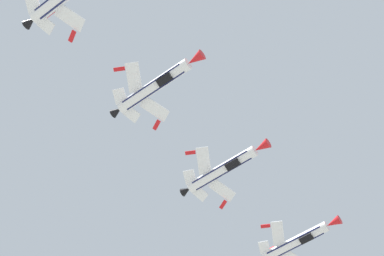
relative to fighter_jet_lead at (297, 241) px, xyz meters
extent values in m
cylinder|color=white|center=(-0.24, 0.15, 0.00)|extent=(11.09, 7.78, 1.70)
cube|color=#191E4C|center=(-0.34, -0.02, -0.43)|extent=(9.34, 6.58, 0.97)
cone|color=red|center=(5.83, -3.63, 0.00)|extent=(2.86, 2.60, 1.56)
ellipsoid|color=#192333|center=(2.14, -1.02, 0.58)|extent=(3.49, 2.93, 1.46)
cube|color=black|center=(1.42, -1.28, -0.74)|extent=(2.58, 2.31, 1.22)
cube|color=white|center=(-2.97, -0.99, 1.01)|extent=(2.16, 4.02, 1.94)
cube|color=red|center=(-4.92, -2.02, 1.89)|extent=(1.63, 0.72, 0.45)
cube|color=white|center=(-5.30, 1.66, 0.64)|extent=(2.03, 2.33, 1.07)
cube|color=red|center=(-3.92, 3.33, 1.64)|extent=(2.88, 2.45, 2.44)
cylinder|color=white|center=(-11.50, -15.57, 0.23)|extent=(11.09, 7.78, 1.70)
cube|color=#191E4C|center=(-11.61, -15.74, -0.19)|extent=(9.34, 6.57, 1.00)
cone|color=red|center=(-5.43, -19.34, 0.23)|extent=(2.86, 2.60, 1.56)
cone|color=black|center=(-17.24, -12.00, 0.23)|extent=(2.08, 2.00, 1.36)
ellipsoid|color=#192333|center=(-9.11, -16.72, 0.80)|extent=(3.50, 2.94, 1.47)
cube|color=black|center=(-9.86, -17.01, -0.50)|extent=(2.59, 2.31, 1.24)
cube|color=white|center=(-11.74, -12.71, -1.00)|extent=(4.29, 3.58, 2.04)
cube|color=red|center=(-11.70, -10.52, -1.93)|extent=(1.33, 1.69, 0.46)
cube|color=white|center=(-14.22, -16.68, 1.31)|extent=(2.16, 3.97, 2.04)
cube|color=red|center=(-16.16, -17.69, 2.24)|extent=(1.63, 0.71, 0.46)
cube|color=white|center=(-15.11, -11.71, -0.45)|extent=(2.65, 2.58, 1.12)
cube|color=white|center=(-16.56, -14.04, 0.90)|extent=(2.02, 2.30, 1.12)
cube|color=red|center=(-15.16, -12.35, 1.85)|extent=(2.91, 2.50, 2.42)
cylinder|color=white|center=(-20.20, -30.48, 0.68)|extent=(11.09, 7.78, 1.70)
cube|color=#191E4C|center=(-20.30, -30.63, 0.24)|extent=(9.35, 6.59, 0.92)
cone|color=red|center=(-14.13, -34.25, 0.68)|extent=(2.86, 2.60, 1.56)
cone|color=black|center=(-25.93, -26.91, 0.68)|extent=(2.08, 2.00, 1.36)
ellipsoid|color=#192333|center=(-17.83, -31.67, 1.27)|extent=(3.47, 2.91, 1.43)
cube|color=black|center=(-18.53, -31.88, -0.07)|extent=(2.57, 2.30, 1.19)
cube|color=white|center=(-20.40, -27.55, -0.39)|extent=(4.38, 3.63, 1.77)
cube|color=red|center=(-20.32, -25.31, -1.18)|extent=(1.33, 1.69, 0.43)
cube|color=white|center=(-22.95, -31.65, 1.59)|extent=(2.16, 4.08, 1.77)
cube|color=red|center=(-24.93, -32.71, 2.38)|extent=(1.63, 0.72, 0.43)
cube|color=white|center=(-23.79, -26.59, 0.10)|extent=(2.70, 2.61, 0.98)
cube|color=white|center=(-25.28, -28.98, 1.25)|extent=(2.03, 2.36, 0.98)
cube|color=red|center=(-23.92, -27.36, 2.35)|extent=(2.83, 2.37, 2.48)
cone|color=black|center=(-34.97, -41.58, 0.06)|extent=(2.08, 2.00, 1.36)
cube|color=white|center=(-29.47, -42.27, -1.14)|extent=(4.31, 3.59, 1.99)
cube|color=red|center=(-29.42, -40.07, -2.05)|extent=(1.33, 1.69, 0.46)
cube|color=white|center=(-32.84, -41.29, -0.60)|extent=(2.66, 2.58, 1.09)
cube|color=white|center=(-34.29, -43.62, 0.71)|extent=(2.03, 2.32, 1.09)
cube|color=red|center=(-32.90, -41.95, 1.69)|extent=(2.89, 2.48, 2.43)
camera|label=1|loc=(-11.71, -69.91, -71.27)|focal=55.24mm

